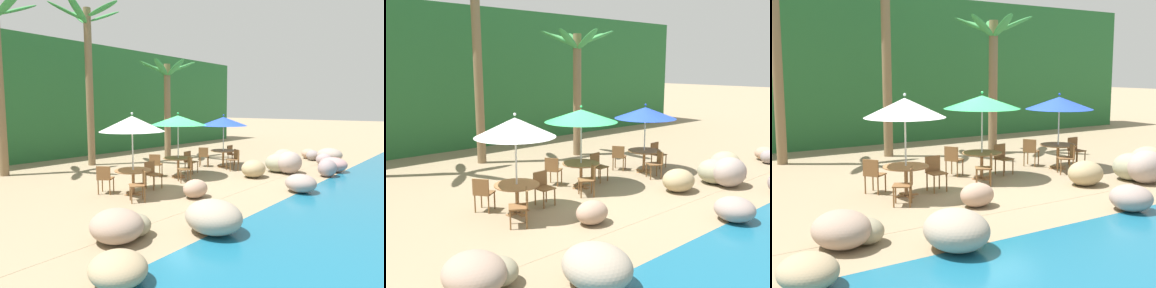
# 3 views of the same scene
# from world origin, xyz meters

# --- Properties ---
(ground_plane) EXTENTS (120.00, 120.00, 0.00)m
(ground_plane) POSITION_xyz_m (0.00, 0.00, 0.00)
(ground_plane) COLOR #937F60
(terrace_deck) EXTENTS (18.00, 5.20, 0.01)m
(terrace_deck) POSITION_xyz_m (0.00, 0.00, 0.00)
(terrace_deck) COLOR #937F60
(terrace_deck) RESTS_ON ground
(foliage_backdrop) EXTENTS (28.00, 2.40, 6.00)m
(foliage_backdrop) POSITION_xyz_m (0.00, 9.00, 3.00)
(foliage_backdrop) COLOR #286633
(foliage_backdrop) RESTS_ON ground
(rock_seawall) EXTENTS (14.41, 3.35, 0.88)m
(rock_seawall) POSITION_xyz_m (2.02, -2.83, 0.34)
(rock_seawall) COLOR tan
(rock_seawall) RESTS_ON ground
(umbrella_white) EXTENTS (1.94, 1.94, 2.47)m
(umbrella_white) POSITION_xyz_m (-2.42, -0.27, 2.13)
(umbrella_white) COLOR silver
(umbrella_white) RESTS_ON ground
(dining_table_white) EXTENTS (1.10, 1.10, 0.74)m
(dining_table_white) POSITION_xyz_m (-2.42, -0.27, 0.61)
(dining_table_white) COLOR olive
(dining_table_white) RESTS_ON ground
(chair_white_seaward) EXTENTS (0.43, 0.43, 0.87)m
(chair_white_seaward) POSITION_xyz_m (-1.57, -0.17, 0.51)
(chair_white_seaward) COLOR brown
(chair_white_seaward) RESTS_ON ground
(chair_white_inland) EXTENTS (0.59, 0.59, 0.87)m
(chair_white_inland) POSITION_xyz_m (-3.00, 0.36, 0.51)
(chair_white_inland) COLOR brown
(chair_white_inland) RESTS_ON ground
(chair_white_left) EXTENTS (0.58, 0.58, 0.87)m
(chair_white_left) POSITION_xyz_m (-2.79, -1.04, 0.51)
(chair_white_left) COLOR brown
(chair_white_left) RESTS_ON ground
(umbrella_green) EXTENTS (2.12, 2.12, 2.43)m
(umbrella_green) POSITION_xyz_m (0.21, 0.35, 2.13)
(umbrella_green) COLOR silver
(umbrella_green) RESTS_ON ground
(dining_table_green) EXTENTS (1.10, 1.10, 0.74)m
(dining_table_green) POSITION_xyz_m (0.21, 0.35, 0.61)
(dining_table_green) COLOR olive
(dining_table_green) RESTS_ON ground
(chair_green_seaward) EXTENTS (0.46, 0.47, 0.87)m
(chair_green_seaward) POSITION_xyz_m (1.05, 0.52, 0.51)
(chair_green_seaward) COLOR brown
(chair_green_seaward) RESTS_ON ground
(chair_green_inland) EXTENTS (0.58, 0.58, 0.87)m
(chair_green_inland) POSITION_xyz_m (-0.31, 1.02, 0.51)
(chair_green_inland) COLOR brown
(chair_green_inland) RESTS_ON ground
(chair_green_left) EXTENTS (0.58, 0.58, 0.87)m
(chair_green_left) POSITION_xyz_m (-0.16, -0.42, 0.51)
(chair_green_left) COLOR brown
(chair_green_left) RESTS_ON ground
(umbrella_blue) EXTENTS (2.05, 2.05, 2.31)m
(umbrella_blue) POSITION_xyz_m (3.02, 0.30, 2.01)
(umbrella_blue) COLOR silver
(umbrella_blue) RESTS_ON ground
(dining_table_blue) EXTENTS (1.10, 1.10, 0.74)m
(dining_table_blue) POSITION_xyz_m (3.02, 0.30, 0.61)
(dining_table_blue) COLOR olive
(dining_table_blue) RESTS_ON ground
(chair_blue_seaward) EXTENTS (0.44, 0.44, 0.87)m
(chair_blue_seaward) POSITION_xyz_m (3.87, 0.42, 0.51)
(chair_blue_seaward) COLOR brown
(chair_blue_seaward) RESTS_ON ground
(chair_blue_inland) EXTENTS (0.58, 0.58, 0.87)m
(chair_blue_inland) POSITION_xyz_m (2.51, 0.98, 0.51)
(chair_blue_inland) COLOR brown
(chair_blue_inland) RESTS_ON ground
(chair_blue_left) EXTENTS (0.58, 0.57, 0.87)m
(chair_blue_left) POSITION_xyz_m (2.70, -0.49, 0.51)
(chair_blue_left) COLOR brown
(chair_blue_left) RESTS_ON ground
(palm_tree_second) EXTENTS (3.07, 3.20, 7.09)m
(palm_tree_second) POSITION_xyz_m (-0.49, 5.09, 4.53)
(palm_tree_second) COLOR brown
(palm_tree_second) RESTS_ON ground
(palm_tree_third) EXTENTS (2.79, 2.84, 4.90)m
(palm_tree_third) POSITION_xyz_m (3.09, 3.82, 3.40)
(palm_tree_third) COLOR brown
(palm_tree_third) RESTS_ON ground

